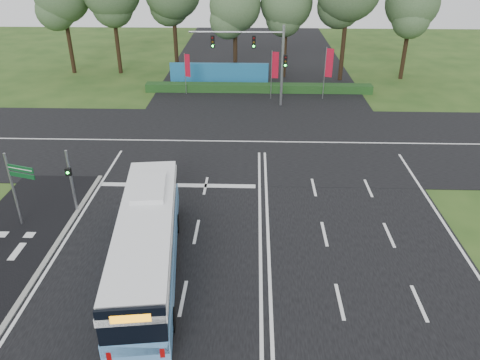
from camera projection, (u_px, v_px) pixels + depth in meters
name	position (u px, v px, depth m)	size (l,w,h in m)	color
ground	(260.00, 233.00, 24.11)	(120.00, 120.00, 0.00)	#244617
road_main	(260.00, 233.00, 24.11)	(20.00, 120.00, 0.04)	black
road_cross	(259.00, 142.00, 34.72)	(120.00, 14.00, 0.05)	black
kerb_strip	(43.00, 265.00, 21.71)	(0.25, 18.00, 0.12)	gray
city_bus	(148.00, 243.00, 20.55)	(3.74, 11.53, 3.25)	#5E9CDA
pedestrian_signal	(71.00, 179.00, 25.09)	(0.30, 0.43, 3.70)	gray
street_sign	(17.00, 182.00, 23.56)	(1.56, 0.55, 4.16)	gray
banner_flag_left	(187.00, 68.00, 43.86)	(0.55, 0.25, 3.95)	gray
banner_flag_mid	(274.00, 68.00, 42.55)	(0.66, 0.14, 4.45)	gray
banner_flag_right	(328.00, 66.00, 42.28)	(0.69, 0.24, 4.80)	gray
traffic_light_gantry	(262.00, 53.00, 40.08)	(8.41, 0.28, 7.00)	gray
hedge	(258.00, 88.00, 45.60)	(22.00, 1.20, 0.80)	#163A15
blue_hoarding	(219.00, 74.00, 47.60)	(10.00, 0.30, 2.20)	#1B6294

